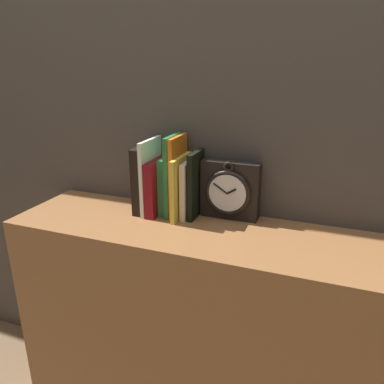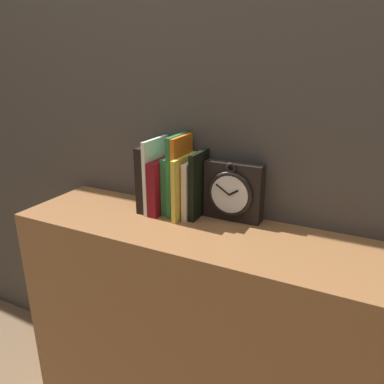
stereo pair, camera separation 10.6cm
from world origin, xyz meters
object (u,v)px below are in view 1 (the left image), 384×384
object	(u,v)px
book_slot0_black	(145,179)
book_slot3_green	(168,185)
book_slot8_black	(196,185)
book_slot2_maroon	(158,187)
book_slot6_yellow	(181,187)
book_slot7_cream	(189,189)
book_slot1_white	(151,176)
book_slot5_orange	(178,176)
clock	(230,190)
book_slot4_green	(173,175)

from	to	relation	value
book_slot0_black	book_slot3_green	xyz separation A→B (m)	(0.07, 0.01, -0.02)
book_slot3_green	book_slot8_black	world-z (taller)	book_slot8_black
book_slot2_maroon	book_slot6_yellow	xyz separation A→B (m)	(0.08, -0.00, 0.01)
book_slot6_yellow	book_slot7_cream	bearing A→B (deg)	32.61
book_slot0_black	book_slot2_maroon	xyz separation A→B (m)	(0.05, -0.00, -0.02)
book_slot1_white	book_slot5_orange	bearing A→B (deg)	5.46
book_slot7_cream	book_slot2_maroon	bearing A→B (deg)	-174.68
book_slot1_white	book_slot2_maroon	size ratio (longest dim) A/B	1.37
clock	book_slot8_black	bearing A→B (deg)	-165.63
book_slot5_orange	book_slot7_cream	xyz separation A→B (m)	(0.04, 0.00, -0.04)
clock	book_slot1_white	world-z (taller)	book_slot1_white
book_slot8_black	book_slot4_green	bearing A→B (deg)	-177.82
book_slot1_white	book_slot0_black	bearing A→B (deg)	169.75
book_slot7_cream	book_slot8_black	world-z (taller)	book_slot8_black
book_slot2_maroon	book_slot5_orange	world-z (taller)	book_slot5_orange
book_slot3_green	book_slot8_black	size ratio (longest dim) A/B	0.88
book_slot4_green	book_slot0_black	bearing A→B (deg)	-176.32
book_slot2_maroon	book_slot7_cream	world-z (taller)	book_slot7_cream
book_slot1_white	book_slot3_green	world-z (taller)	book_slot1_white
book_slot6_yellow	book_slot8_black	bearing A→B (deg)	22.32
book_slot6_yellow	book_slot7_cream	distance (m)	0.03
clock	book_slot3_green	world-z (taller)	clock
book_slot1_white	book_slot4_green	xyz separation A→B (m)	(0.07, 0.01, 0.01)
clock	book_slot3_green	distance (m)	0.20
clock	book_slot1_white	distance (m)	0.26
book_slot3_green	book_slot7_cream	xyz separation A→B (m)	(0.08, -0.01, -0.00)
book_slot3_green	book_slot4_green	xyz separation A→B (m)	(0.02, -0.00, 0.04)
clock	book_slot7_cream	distance (m)	0.13
book_slot3_green	book_slot4_green	bearing A→B (deg)	-12.45
clock	book_slot5_orange	distance (m)	0.17
book_slot6_yellow	book_slot8_black	size ratio (longest dim) A/B	0.93
book_slot6_yellow	book_slot7_cream	world-z (taller)	book_slot6_yellow
book_slot5_orange	book_slot6_yellow	xyz separation A→B (m)	(0.02, -0.01, -0.03)
book_slot5_orange	book_slot6_yellow	bearing A→B (deg)	-39.43
book_slot5_orange	book_slot7_cream	world-z (taller)	book_slot5_orange
book_slot1_white	book_slot8_black	size ratio (longest dim) A/B	1.14
book_slot6_yellow	book_slot7_cream	xyz separation A→B (m)	(0.02, 0.01, -0.01)
clock	book_slot1_white	size ratio (longest dim) A/B	0.79
clock	book_slot2_maroon	world-z (taller)	clock
clock	book_slot0_black	world-z (taller)	book_slot0_black
book_slot2_maroon	book_slot8_black	distance (m)	0.13
book_slot0_black	book_slot8_black	size ratio (longest dim) A/B	1.03
book_slot2_maroon	book_slot3_green	world-z (taller)	book_slot3_green
clock	book_slot4_green	world-z (taller)	book_slot4_green
book_slot1_white	book_slot3_green	xyz separation A→B (m)	(0.05, 0.02, -0.03)
book_slot7_cream	book_slot8_black	distance (m)	0.03
book_slot2_maroon	book_slot5_orange	size ratio (longest dim) A/B	0.69
clock	book_slot6_yellow	world-z (taller)	book_slot6_yellow
book_slot3_green	book_slot0_black	bearing A→B (deg)	-171.59
book_slot0_black	book_slot4_green	world-z (taller)	book_slot4_green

